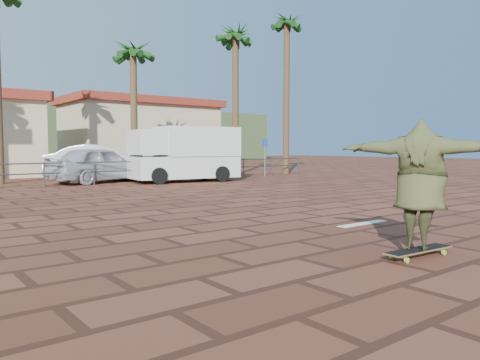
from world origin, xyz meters
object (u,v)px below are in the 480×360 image
campervan (185,153)px  car_white (98,162)px  longboard (418,250)px  car_silver (100,165)px  skateboarder (420,185)px

campervan → car_white: size_ratio=0.97×
longboard → car_silver: size_ratio=0.27×
skateboarder → campervan: (5.17, 14.89, 0.27)m
skateboarder → car_silver: size_ratio=0.48×
skateboarder → campervan: size_ratio=0.45×
campervan → longboard: bearing=-101.9°
longboard → skateboarder: skateboarder is taller
campervan → car_silver: bearing=158.6°
longboard → car_white: bearing=86.2°
car_silver → car_white: size_ratio=0.91×
longboard → campervan: (5.17, 14.89, 1.22)m
longboard → car_white: (2.75, 19.32, 0.76)m
longboard → car_white: car_white is taller
campervan → car_silver: size_ratio=1.07×
car_silver → car_white: bearing=-34.8°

